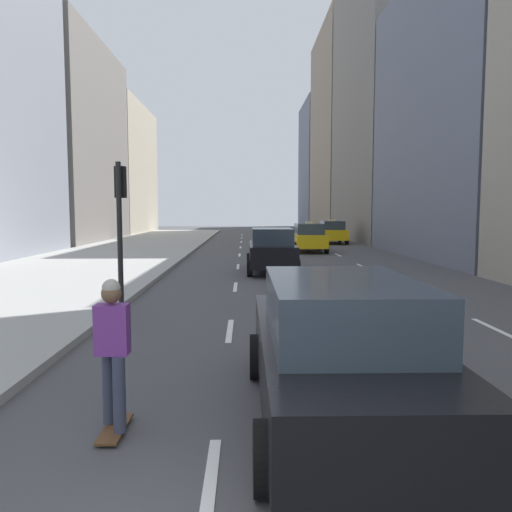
# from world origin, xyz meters

# --- Properties ---
(sidewalk_left) EXTENTS (8.00, 66.00, 0.15)m
(sidewalk_left) POSITION_xyz_m (-7.00, 27.00, 0.07)
(sidewalk_left) COLOR #9E9E99
(sidewalk_left) RESTS_ON ground
(lane_markings) EXTENTS (5.72, 56.00, 0.01)m
(lane_markings) POSITION_xyz_m (2.60, 23.00, 0.01)
(lane_markings) COLOR white
(lane_markings) RESTS_ON ground
(building_row_left) EXTENTS (6.00, 60.11, 21.99)m
(building_row_left) POSITION_xyz_m (-14.00, 28.92, 9.04)
(building_row_left) COLOR slate
(building_row_left) RESTS_ON ground
(building_row_right) EXTENTS (6.00, 81.03, 24.12)m
(building_row_right) POSITION_xyz_m (12.00, 40.55, 10.80)
(building_row_right) COLOR gray
(building_row_right) RESTS_ON ground
(taxi_lead) EXTENTS (2.02, 4.40, 1.87)m
(taxi_lead) POSITION_xyz_m (4.00, 28.14, 0.88)
(taxi_lead) COLOR yellow
(taxi_lead) RESTS_ON ground
(taxi_second) EXTENTS (2.02, 4.40, 1.87)m
(taxi_second) POSITION_xyz_m (6.80, 36.03, 0.88)
(taxi_second) COLOR yellow
(taxi_second) RESTS_ON ground
(sedan_black_near) EXTENTS (2.02, 4.92, 1.74)m
(sedan_black_near) POSITION_xyz_m (1.20, 3.42, 0.89)
(sedan_black_near) COLOR black
(sedan_black_near) RESTS_ON ground
(sedan_silver_behind) EXTENTS (2.02, 4.53, 1.80)m
(sedan_silver_behind) POSITION_xyz_m (1.20, 17.97, 0.91)
(sedan_silver_behind) COLOR black
(sedan_silver_behind) RESTS_ON ground
(skateboarder) EXTENTS (0.36, 0.80, 1.75)m
(skateboarder) POSITION_xyz_m (-1.35, 3.22, 0.96)
(skateboarder) COLOR brown
(skateboarder) RESTS_ON ground
(traffic_light_pole) EXTENTS (0.24, 0.42, 3.60)m
(traffic_light_pole) POSITION_xyz_m (-2.75, 9.35, 2.41)
(traffic_light_pole) COLOR black
(traffic_light_pole) RESTS_ON ground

